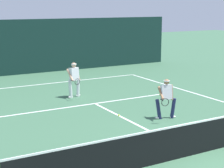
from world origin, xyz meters
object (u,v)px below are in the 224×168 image
at_px(player_far, 74,78).
at_px(tennis_ball, 119,115).
at_px(player_near, 166,97).
at_px(tennis_ball_extra, 160,94).

distance_m(player_far, tennis_ball, 3.76).
relative_size(player_near, tennis_ball_extra, 23.21).
height_order(player_near, player_far, player_far).
distance_m(player_near, tennis_ball, 1.97).
bearing_deg(player_near, player_far, -55.08).
bearing_deg(player_far, tennis_ball, 79.46).
xyz_separation_m(player_near, tennis_ball, (-1.39, 1.14, -0.80)).
bearing_deg(player_near, tennis_ball, -23.59).
relative_size(player_near, tennis_ball, 23.21).
bearing_deg(player_near, tennis_ball_extra, -107.51).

